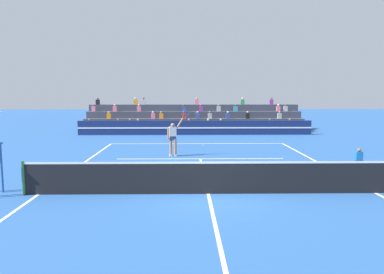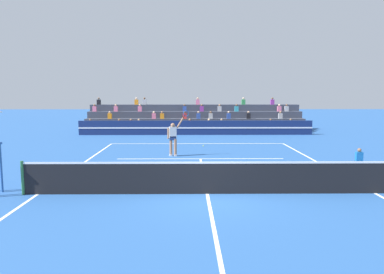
% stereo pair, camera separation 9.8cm
% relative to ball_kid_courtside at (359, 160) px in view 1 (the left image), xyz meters
% --- Properties ---
extents(ground_plane, '(120.00, 120.00, 0.00)m').
position_rel_ball_kid_courtside_xyz_m(ground_plane, '(-6.91, -4.28, -0.33)').
color(ground_plane, '#285699').
extents(court_lines, '(11.10, 23.90, 0.01)m').
position_rel_ball_kid_courtside_xyz_m(court_lines, '(-6.91, -4.28, -0.33)').
color(court_lines, white).
rests_on(court_lines, ground).
extents(tennis_net, '(12.00, 0.10, 1.10)m').
position_rel_ball_kid_courtside_xyz_m(tennis_net, '(-6.91, -4.28, 0.21)').
color(tennis_net, '#2D6B38').
rests_on(tennis_net, ground).
extents(sponsor_banner_wall, '(18.00, 0.26, 1.10)m').
position_rel_ball_kid_courtside_xyz_m(sponsor_banner_wall, '(-6.91, 12.61, 0.22)').
color(sponsor_banner_wall, navy).
rests_on(sponsor_banner_wall, ground).
extents(bleacher_stand, '(18.12, 3.80, 2.83)m').
position_rel_ball_kid_courtside_xyz_m(bleacher_stand, '(-6.92, 15.77, 0.50)').
color(bleacher_stand, '#383D4C').
rests_on(bleacher_stand, ground).
extents(ball_kid_courtside, '(0.30, 0.36, 0.84)m').
position_rel_ball_kid_courtside_xyz_m(ball_kid_courtside, '(0.00, 0.00, 0.00)').
color(ball_kid_courtside, black).
rests_on(ball_kid_courtside, ground).
extents(tennis_player, '(1.17, 0.32, 2.41)m').
position_rel_ball_kid_courtside_xyz_m(tennis_player, '(-8.28, 2.97, 0.65)').
color(tennis_player, '#9E7051').
rests_on(tennis_player, ground).
extents(tennis_ball, '(0.07, 0.07, 0.07)m').
position_rel_ball_kid_courtside_xyz_m(tennis_ball, '(-6.60, 6.38, -0.30)').
color(tennis_ball, '#C6DB33').
rests_on(tennis_ball, ground).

